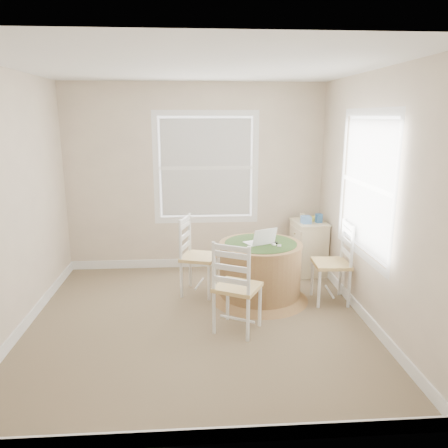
{
  "coord_description": "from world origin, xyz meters",
  "views": [
    {
      "loc": [
        -0.03,
        -4.3,
        2.15
      ],
      "look_at": [
        0.31,
        0.45,
        0.97
      ],
      "focal_mm": 35.0,
      "sensor_mm": 36.0,
      "label": 1
    }
  ],
  "objects": [
    {
      "name": "phone",
      "position": [
        0.94,
        0.44,
        0.7
      ],
      "size": [
        0.06,
        0.1,
        0.02
      ],
      "primitive_type": "cube",
      "rotation": [
        0.0,
        0.0,
        -0.22
      ],
      "color": "#B7BABF",
      "rests_on": "round_table"
    },
    {
      "name": "chair_near",
      "position": [
        0.4,
        -0.2,
        0.47
      ],
      "size": [
        0.56,
        0.55,
        0.95
      ],
      "primitive_type": null,
      "rotation": [
        0.0,
        0.0,
        2.65
      ],
      "color": "white",
      "rests_on": "ground"
    },
    {
      "name": "keys",
      "position": [
        0.91,
        0.54,
        0.7
      ],
      "size": [
        0.07,
        0.06,
        0.02
      ],
      "primitive_type": "cube",
      "rotation": [
        0.0,
        0.0,
        -0.22
      ],
      "color": "black",
      "rests_on": "round_table"
    },
    {
      "name": "box_blue",
      "position": [
        1.66,
        1.38,
        0.8
      ],
      "size": [
        0.09,
        0.09,
        0.12
      ],
      "primitive_type": "cube",
      "rotation": [
        0.0,
        0.0,
        0.1
      ],
      "color": "#34669D",
      "rests_on": "corner_chest"
    },
    {
      "name": "laptop",
      "position": [
        0.74,
        0.55,
        0.73
      ],
      "size": [
        0.39,
        0.37,
        0.21
      ],
      "rotation": [
        0.0,
        0.0,
        3.57
      ],
      "color": "white",
      "rests_on": "round_table"
    },
    {
      "name": "round_table",
      "position": [
        0.75,
        0.58,
        0.38
      ],
      "size": [
        1.16,
        1.16,
        0.7
      ],
      "rotation": [
        0.0,
        0.0,
        -0.22
      ],
      "color": "olive",
      "rests_on": "ground"
    },
    {
      "name": "box_yellow",
      "position": [
        1.63,
        1.48,
        0.77
      ],
      "size": [
        0.16,
        0.12,
        0.06
      ],
      "primitive_type": "cube",
      "rotation": [
        0.0,
        0.0,
        0.1
      ],
      "color": "#EBE452",
      "rests_on": "corner_chest"
    },
    {
      "name": "mouse",
      "position": [
        0.89,
        0.49,
        0.71
      ],
      "size": [
        0.07,
        0.1,
        0.03
      ],
      "primitive_type": "ellipsoid",
      "rotation": [
        0.0,
        0.0,
        -0.22
      ],
      "color": "white",
      "rests_on": "round_table"
    },
    {
      "name": "tissue_box",
      "position": [
        1.49,
        1.35,
        0.79
      ],
      "size": [
        0.13,
        0.13,
        0.1
      ],
      "primitive_type": "cube",
      "rotation": [
        0.0,
        0.0,
        0.1
      ],
      "color": "#5E92D8",
      "rests_on": "corner_chest"
    },
    {
      "name": "room",
      "position": [
        0.17,
        0.16,
        1.3
      ],
      "size": [
        3.64,
        3.64,
        2.64
      ],
      "color": "#807251",
      "rests_on": "ground"
    },
    {
      "name": "corner_chest",
      "position": [
        1.56,
        1.45,
        0.37
      ],
      "size": [
        0.47,
        0.6,
        0.74
      ],
      "rotation": [
        0.0,
        0.0,
        0.1
      ],
      "color": "beige",
      "rests_on": "ground"
    },
    {
      "name": "chair_left",
      "position": [
        0.02,
        0.8,
        0.47
      ],
      "size": [
        0.5,
        0.52,
        0.95
      ],
      "primitive_type": null,
      "rotation": [
        0.0,
        0.0,
        1.28
      ],
      "color": "white",
      "rests_on": "ground"
    },
    {
      "name": "cup_cream",
      "position": [
        1.49,
        1.55,
        0.78
      ],
      "size": [
        0.07,
        0.07,
        0.09
      ],
      "primitive_type": "cylinder",
      "color": "beige",
      "rests_on": "corner_chest"
    },
    {
      "name": "chair_right",
      "position": [
        1.57,
        0.45,
        0.47
      ],
      "size": [
        0.42,
        0.44,
        0.95
      ],
      "primitive_type": null,
      "rotation": [
        0.0,
        0.0,
        -1.62
      ],
      "color": "white",
      "rests_on": "ground"
    }
  ]
}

